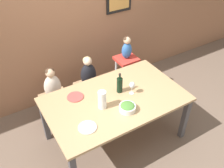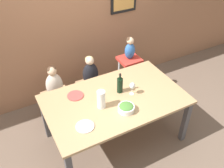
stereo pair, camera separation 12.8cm
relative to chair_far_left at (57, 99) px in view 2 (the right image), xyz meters
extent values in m
plane|color=#705B4C|center=(0.58, -0.78, -0.37)|extent=(14.00, 14.00, 0.00)
cube|color=#9E6B4C|center=(0.58, 0.52, 0.98)|extent=(10.00, 0.06, 2.70)
cube|color=tan|center=(0.58, -0.78, 0.36)|extent=(1.81, 1.10, 0.03)
cube|color=#4C4C51|center=(1.42, -1.27, -0.02)|extent=(0.07, 0.07, 0.71)
cube|color=#4C4C51|center=(-0.27, -0.29, -0.02)|extent=(0.07, 0.07, 0.71)
cube|color=#4C4C51|center=(1.42, -0.29, -0.02)|extent=(0.07, 0.07, 0.71)
cylinder|color=silver|center=(-0.14, -0.14, -0.18)|extent=(0.04, 0.04, 0.40)
cylinder|color=silver|center=(0.14, -0.14, -0.18)|extent=(0.04, 0.04, 0.40)
cylinder|color=silver|center=(-0.14, 0.14, -0.18)|extent=(0.04, 0.04, 0.40)
cylinder|color=silver|center=(0.14, 0.14, -0.18)|extent=(0.04, 0.04, 0.40)
cube|color=tan|center=(0.00, 0.00, 0.05)|extent=(0.40, 0.38, 0.05)
cylinder|color=silver|center=(0.43, -0.14, -0.18)|extent=(0.04, 0.04, 0.40)
cylinder|color=silver|center=(0.71, -0.14, -0.18)|extent=(0.04, 0.04, 0.40)
cylinder|color=silver|center=(0.43, 0.14, -0.18)|extent=(0.04, 0.04, 0.40)
cylinder|color=silver|center=(0.71, 0.14, -0.18)|extent=(0.04, 0.04, 0.40)
cube|color=tan|center=(0.57, 0.00, 0.05)|extent=(0.40, 0.38, 0.05)
cylinder|color=silver|center=(1.15, -0.12, -0.04)|extent=(0.04, 0.04, 0.67)
cylinder|color=silver|center=(1.39, -0.12, -0.04)|extent=(0.04, 0.04, 0.67)
cylinder|color=silver|center=(1.15, 0.12, -0.04)|extent=(0.04, 0.04, 0.67)
cylinder|color=silver|center=(1.39, 0.12, -0.04)|extent=(0.04, 0.04, 0.67)
cube|color=red|center=(1.27, 0.00, 0.32)|extent=(0.34, 0.32, 0.05)
ellipsoid|color=beige|center=(0.00, 0.00, 0.27)|extent=(0.25, 0.19, 0.39)
sphere|color=#D6AD89|center=(0.00, 0.00, 0.51)|extent=(0.13, 0.13, 0.13)
ellipsoid|color=#473323|center=(0.00, 0.01, 0.53)|extent=(0.13, 0.12, 0.09)
ellipsoid|color=black|center=(0.57, 0.00, 0.27)|extent=(0.25, 0.19, 0.39)
sphere|color=beige|center=(0.57, 0.00, 0.51)|extent=(0.13, 0.13, 0.13)
ellipsoid|color=#DBC684|center=(0.57, 0.01, 0.53)|extent=(0.13, 0.12, 0.09)
ellipsoid|color=#3366B2|center=(1.27, 0.00, 0.49)|extent=(0.17, 0.13, 0.27)
sphere|color=#D6AD89|center=(1.27, 0.00, 0.67)|extent=(0.12, 0.12, 0.12)
ellipsoid|color=#473323|center=(1.27, 0.01, 0.69)|extent=(0.12, 0.11, 0.08)
cylinder|color=black|center=(0.70, -0.69, 0.48)|extent=(0.08, 0.08, 0.21)
cylinder|color=black|center=(0.70, -0.69, 0.62)|extent=(0.03, 0.03, 0.08)
cylinder|color=black|center=(0.70, -0.69, 0.65)|extent=(0.03, 0.03, 0.02)
cylinder|color=white|center=(0.35, -0.84, 0.50)|extent=(0.10, 0.10, 0.24)
cylinder|color=white|center=(0.82, -0.81, 0.38)|extent=(0.06, 0.06, 0.00)
cylinder|color=white|center=(0.82, -0.81, 0.42)|extent=(0.01, 0.01, 0.09)
ellipsoid|color=white|center=(0.82, -0.81, 0.51)|extent=(0.07, 0.07, 0.09)
cylinder|color=white|center=(0.59, -1.05, 0.41)|extent=(0.20, 0.20, 0.07)
ellipsoid|color=#4C8438|center=(0.59, -1.05, 0.45)|extent=(0.17, 0.17, 0.05)
cylinder|color=silver|center=(0.04, -1.05, 0.38)|extent=(0.21, 0.21, 0.01)
cylinder|color=#D14C47|center=(0.14, -0.49, 0.38)|extent=(0.21, 0.21, 0.01)
camera|label=1|loc=(-0.72, -2.85, 2.49)|focal=40.00mm
camera|label=2|loc=(-0.61, -2.91, 2.49)|focal=40.00mm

